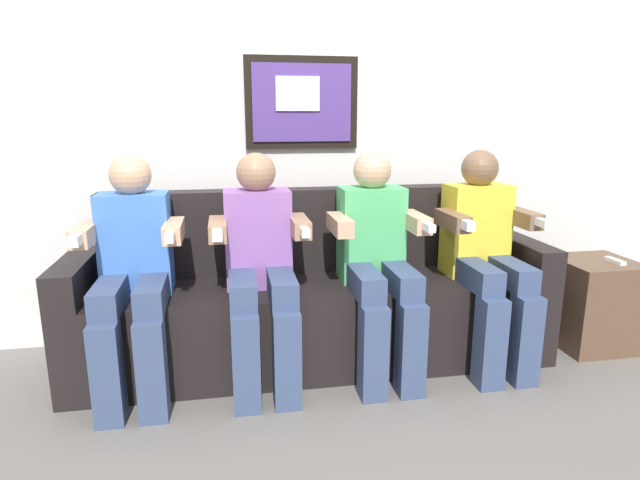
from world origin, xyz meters
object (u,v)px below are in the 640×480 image
(spare_remote_on_table, at_px, (615,261))
(person_right_center, at_px, (377,256))
(person_left_center, at_px, (260,261))
(side_table_right, at_px, (592,303))
(person_leftmost, at_px, (133,267))
(person_rightmost, at_px, (485,250))
(couch, at_px, (314,304))

(spare_remote_on_table, bearing_deg, person_right_center, -179.67)
(person_left_center, distance_m, person_right_center, 0.58)
(spare_remote_on_table, bearing_deg, side_table_right, 139.34)
(side_table_right, bearing_deg, person_left_center, -178.11)
(side_table_right, bearing_deg, spare_remote_on_table, -40.66)
(person_leftmost, bearing_deg, person_left_center, 0.00)
(person_left_center, xyz_separation_m, person_right_center, (0.58, 0.00, -0.00))
(person_leftmost, bearing_deg, person_rightmost, 0.00)
(person_left_center, distance_m, person_rightmost, 1.15)
(person_left_center, bearing_deg, side_table_right, 1.89)
(couch, bearing_deg, side_table_right, -3.90)
(couch, relative_size, person_rightmost, 2.21)
(person_right_center, height_order, side_table_right, person_right_center)
(couch, bearing_deg, person_rightmost, -11.04)
(person_left_center, relative_size, person_rightmost, 1.00)
(person_leftmost, xyz_separation_m, side_table_right, (2.44, 0.06, -0.36))
(person_right_center, relative_size, person_rightmost, 1.00)
(person_leftmost, relative_size, person_rightmost, 1.00)
(person_leftmost, bearing_deg, person_right_center, 0.02)
(person_left_center, bearing_deg, person_right_center, 0.05)
(person_right_center, bearing_deg, person_rightmost, -0.05)
(person_leftmost, relative_size, person_left_center, 1.00)
(person_left_center, distance_m, spare_remote_on_table, 1.93)
(couch, bearing_deg, spare_remote_on_table, -5.60)
(side_table_right, bearing_deg, couch, 176.10)
(couch, height_order, person_leftmost, person_leftmost)
(couch, height_order, side_table_right, couch)
(spare_remote_on_table, bearing_deg, person_leftmost, -179.81)
(person_right_center, distance_m, spare_remote_on_table, 1.35)
(person_rightmost, relative_size, spare_remote_on_table, 8.54)
(couch, relative_size, side_table_right, 4.91)
(person_left_center, relative_size, spare_remote_on_table, 8.54)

